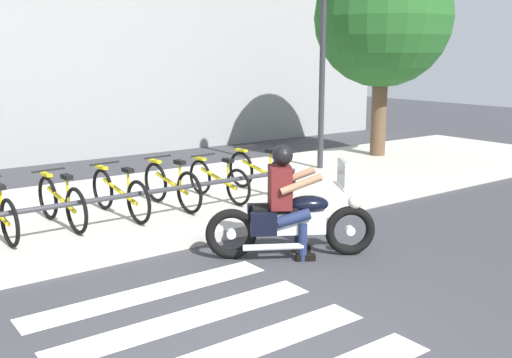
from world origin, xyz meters
TOP-DOWN VIEW (x-y plane):
  - ground_plane at (0.00, 0.00)m, footprint 48.00×48.00m
  - sidewalk at (0.00, 4.84)m, footprint 24.00×4.40m
  - crosswalk_stripe_2 at (-0.20, 0.00)m, footprint 2.80×0.40m
  - crosswalk_stripe_3 at (-0.20, 0.80)m, footprint 2.80×0.40m
  - crosswalk_stripe_4 at (-0.20, 1.60)m, footprint 2.80×0.40m
  - motorcycle at (1.79, 1.59)m, footprint 1.92×1.22m
  - rider at (1.72, 1.63)m, footprint 0.77×0.72m
  - bicycle_3 at (-0.28, 4.15)m, footprint 0.48×1.61m
  - bicycle_4 at (0.59, 4.15)m, footprint 0.48×1.74m
  - bicycle_5 at (1.46, 4.15)m, footprint 0.48×1.61m
  - bicycle_6 at (2.33, 4.16)m, footprint 0.48×1.64m
  - bicycle_7 at (3.20, 4.15)m, footprint 0.48×1.72m
  - bike_rack at (0.16, 3.60)m, footprint 6.68×0.07m
  - street_lamp at (5.60, 5.24)m, footprint 0.28×0.28m
  - tree_near_rack at (7.82, 5.64)m, footprint 3.17×3.17m

SIDE VIEW (x-z plane):
  - ground_plane at x=0.00m, z-range 0.00..0.00m
  - crosswalk_stripe_2 at x=-0.20m, z-range 0.00..0.01m
  - crosswalk_stripe_3 at x=-0.20m, z-range 0.00..0.01m
  - crosswalk_stripe_4 at x=-0.20m, z-range 0.00..0.01m
  - sidewalk at x=0.00m, z-range 0.00..0.15m
  - motorcycle at x=1.79m, z-range -0.16..1.08m
  - bicycle_6 at x=2.33m, z-range 0.12..0.85m
  - bicycle_4 at x=0.59m, z-range 0.12..0.89m
  - bicycle_3 at x=-0.28m, z-range 0.12..0.89m
  - bicycle_5 at x=1.46m, z-range 0.11..0.90m
  - bicycle_7 at x=3.20m, z-range 0.11..0.91m
  - bike_rack at x=0.16m, z-range 0.34..0.82m
  - rider at x=1.72m, z-range 0.11..1.55m
  - street_lamp at x=5.60m, z-range 0.47..5.21m
  - tree_near_rack at x=7.82m, z-range 0.86..5.79m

